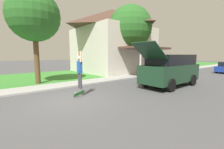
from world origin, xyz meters
name	(u,v)px	position (x,y,z in m)	size (l,w,h in m)	color
ground_plane	(71,100)	(0.00, 0.00, 0.00)	(120.00, 120.00, 0.00)	#49494C
lawn	(91,74)	(-8.00, 6.00, 0.04)	(10.00, 80.00, 0.08)	#387F2D
sidewalk	(116,78)	(-3.60, 6.00, 0.05)	(1.80, 80.00, 0.10)	#9E9E99
house	(112,40)	(-8.38, 9.53, 4.13)	(11.19, 8.75, 7.79)	beige
lawn_tree_near	(34,16)	(-5.21, -0.25, 4.90)	(3.60, 3.60, 6.65)	brown
lawn_tree_far	(130,28)	(-4.98, 9.20, 5.13)	(4.72, 4.72, 7.42)	brown
suv_parked	(170,69)	(1.29, 6.82, 1.19)	(2.09, 5.54, 2.92)	#193823
skateboarder	(80,69)	(-0.35, 0.68, 1.44)	(0.41, 0.23, 1.96)	#38383D
skateboard	(79,93)	(-0.31, 0.59, 0.18)	(0.33, 0.74, 0.29)	#337F3D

